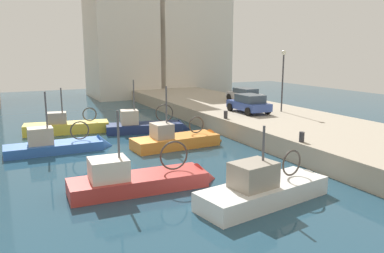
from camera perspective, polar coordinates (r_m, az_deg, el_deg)
water_surface at (r=23.62m, az=-8.07°, el=-3.83°), size 80.00×80.00×0.00m
quay_wall at (r=29.01m, az=14.04°, el=-0.01°), size 9.00×56.00×1.20m
fishing_boat_navy at (r=29.51m, az=-6.41°, el=-0.45°), size 6.60×2.97×4.73m
fishing_boat_orange at (r=24.85m, az=-1.72°, el=-2.68°), size 6.40×2.27×4.77m
fishing_boat_red at (r=17.61m, az=-6.92°, el=-8.61°), size 6.87×2.29×4.46m
fishing_boat_white at (r=16.52m, az=11.20°, el=-10.09°), size 6.84×2.87×4.04m
fishing_boat_yellow at (r=30.25m, az=-17.30°, el=-0.68°), size 6.95×2.61×4.14m
fishing_boat_blue at (r=25.01m, az=-18.66°, el=-3.15°), size 6.41×2.07×4.51m
parked_car_blue at (r=30.79m, az=8.38°, el=3.38°), size 2.02×3.83×1.45m
parked_car_silver at (r=37.34m, az=7.72°, el=4.68°), size 1.91×4.13×1.29m
mooring_bollard_south at (r=21.73m, az=15.83°, el=-1.48°), size 0.28×0.28×0.55m
mooring_bollard_mid at (r=28.07m, az=4.97°, el=1.74°), size 0.28×0.28×0.55m
quay_streetlamp at (r=31.62m, az=13.24°, el=7.99°), size 0.36×0.36×4.83m
waterfront_building_west_mid at (r=55.04m, az=-0.72°, el=12.91°), size 10.15×8.50×15.26m
waterfront_building_central at (r=51.60m, az=-10.55°, el=14.20°), size 8.01×8.93×17.72m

